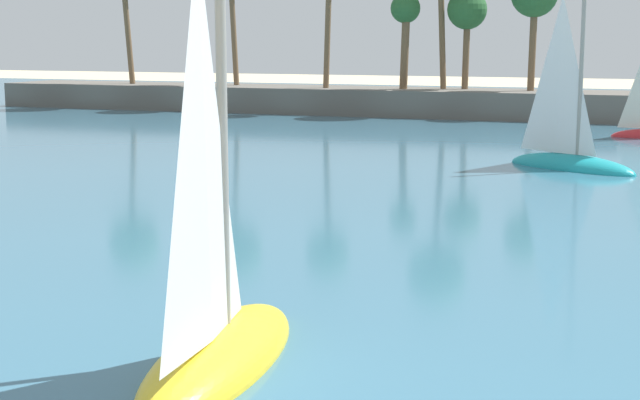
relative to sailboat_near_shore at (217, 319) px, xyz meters
name	(u,v)px	position (x,y,z in m)	size (l,w,h in m)	color
sea	(588,132)	(1.41, 41.68, -0.76)	(220.00, 95.66, 0.06)	#386B84
palm_headland	(590,62)	(0.55, 49.59, 2.84)	(86.02, 6.00, 13.04)	#605B54
sailboat_near_shore	(217,319)	(0.00, 0.00, 0.00)	(2.44, 5.79, 8.13)	yellow
sailboat_far_left	(569,149)	(2.26, 25.72, 0.02)	(5.86, 4.40, 8.38)	teal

